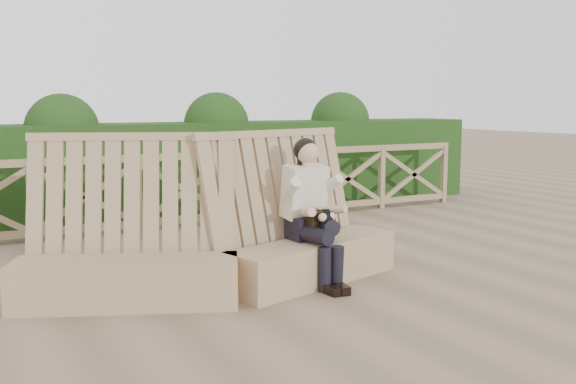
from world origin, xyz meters
TOP-DOWN VIEW (x-y plane):
  - ground at (0.00, 0.00)m, footprint 60.00×60.00m
  - bench at (-0.81, 0.23)m, footprint 3.93×1.50m
  - woman at (0.12, 0.11)m, footprint 0.45×0.94m
  - guardrail at (0.00, 3.50)m, footprint 10.10×0.09m
  - hedge at (0.00, 4.70)m, footprint 12.00×1.20m

SIDE VIEW (x-z plane):
  - ground at x=0.00m, z-range 0.00..0.00m
  - bench at x=-0.81m, z-range -0.39..1.17m
  - guardrail at x=0.00m, z-range 0.00..1.10m
  - hedge at x=0.00m, z-range 0.00..1.50m
  - woman at x=0.12m, z-range 0.03..1.51m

